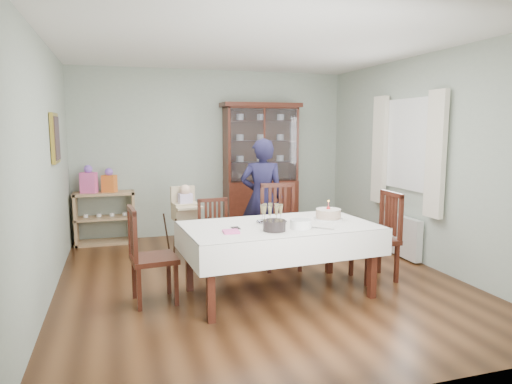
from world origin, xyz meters
name	(u,v)px	position (x,y,z in m)	size (l,w,h in m)	color
floor	(258,278)	(0.00, 0.00, 0.00)	(5.00, 5.00, 0.00)	#593319
room_shell	(245,133)	(0.00, 0.53, 1.70)	(5.00, 5.00, 5.00)	#9EAA99
dining_table	(279,259)	(0.06, -0.55, 0.38)	(2.07, 1.28, 0.76)	#431A10
china_cabinet	(261,167)	(0.75, 2.26, 1.12)	(1.30, 0.48, 2.18)	#431A10
sideboard	(105,218)	(-1.75, 2.28, 0.40)	(0.90, 0.38, 0.80)	tan
picture_frame	(55,138)	(-2.22, 0.80, 1.65)	(0.04, 0.48, 0.58)	gold
window	(409,144)	(2.22, 0.30, 1.55)	(0.04, 1.02, 1.22)	white
curtain_left	(436,154)	(2.16, -0.32, 1.45)	(0.07, 0.30, 1.55)	silver
curtain_right	(380,150)	(2.16, 0.92, 1.45)	(0.07, 0.30, 1.55)	silver
radiator	(401,236)	(2.16, 0.30, 0.30)	(0.10, 0.80, 0.55)	white
chair_far_left	(216,250)	(-0.41, 0.42, 0.27)	(0.42, 0.42, 0.89)	#431A10
chair_far_right	(281,243)	(0.41, 0.35, 0.31)	(0.53, 0.53, 1.06)	#431A10
chair_end_left	(152,274)	(-1.24, -0.39, 0.29)	(0.48, 0.48, 0.99)	#431A10
chair_end_right	(375,254)	(1.32, -0.41, 0.31)	(0.47, 0.47, 1.03)	#431A10
woman	(262,198)	(0.35, 0.93, 0.81)	(0.59, 0.39, 1.63)	black
high_chair	(186,229)	(-0.68, 1.14, 0.39)	(0.50, 0.50, 1.01)	black
champagne_tray	(272,217)	(0.02, -0.45, 0.83)	(0.33, 0.33, 0.20)	silver
birthday_cake	(328,214)	(0.68, -0.46, 0.82)	(0.32, 0.32, 0.22)	white
plate_stack_dark	(274,225)	(-0.08, -0.81, 0.81)	(0.23, 0.23, 0.11)	black
plate_stack_white	(301,224)	(0.21, -0.79, 0.81)	(0.22, 0.22, 0.09)	white
napkin_stack	(231,232)	(-0.51, -0.76, 0.77)	(0.15, 0.15, 0.02)	#EA56A0
cutlery	(233,228)	(-0.45, -0.60, 0.77)	(0.10, 0.15, 0.01)	silver
cake_knife	(320,228)	(0.40, -0.85, 0.77)	(0.29, 0.03, 0.01)	silver
gift_bag_pink	(89,181)	(-1.96, 2.26, 0.99)	(0.26, 0.21, 0.42)	#EA56A0
gift_bag_orange	(109,181)	(-1.67, 2.26, 0.96)	(0.24, 0.21, 0.37)	orange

